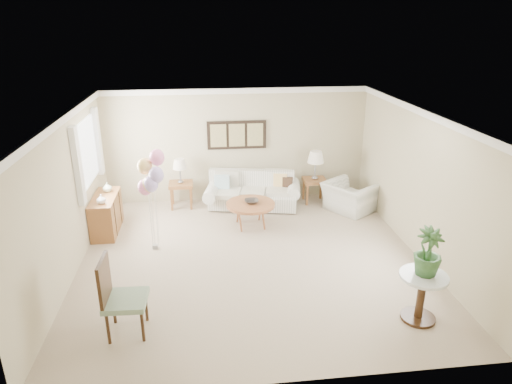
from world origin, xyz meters
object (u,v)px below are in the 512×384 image
at_px(coffee_table, 251,205).
at_px(armchair, 349,197).
at_px(accent_chair, 119,295).
at_px(balloon_cluster, 151,176).
at_px(sofa, 253,193).

xyz_separation_m(coffee_table, armchair, (2.25, 0.53, -0.14)).
height_order(coffee_table, armchair, armchair).
bearing_deg(coffee_table, accent_chair, -123.48).
bearing_deg(armchair, balloon_cluster, 73.19).
height_order(sofa, coffee_table, sofa).
relative_size(sofa, armchair, 2.31).
bearing_deg(coffee_table, sofa, 80.70).
bearing_deg(balloon_cluster, coffee_table, 22.98).
bearing_deg(sofa, armchair, -14.03).
relative_size(coffee_table, accent_chair, 0.88).
xyz_separation_m(sofa, balloon_cluster, (-2.03, -1.84, 1.12)).
relative_size(sofa, coffee_table, 2.29).
distance_m(accent_chair, balloon_cluster, 2.57).
distance_m(sofa, balloon_cluster, 2.96).
bearing_deg(accent_chair, armchair, 40.54).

